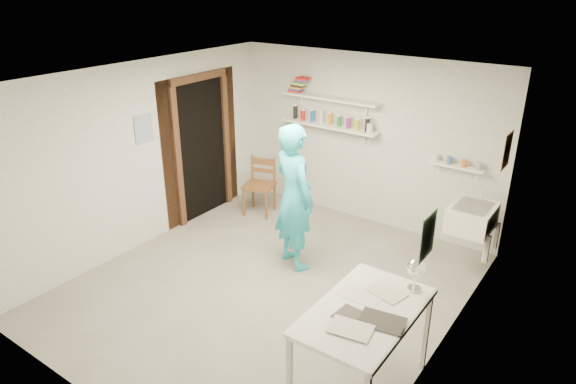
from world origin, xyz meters
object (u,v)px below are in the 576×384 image
Objects in this scene: desk_lamp at (416,268)px; belfast_sink at (472,217)px; work_table at (362,351)px; wall_clock at (298,167)px; man at (294,197)px; wooden_chair at (259,186)px.

belfast_sink is at bearing 92.77° from desk_lamp.
work_table is at bearing -112.42° from desk_lamp.
wall_clock is 2.54m from work_table.
man is 2.12m from desk_lamp.
man reaches higher than work_table.
work_table is (1.69, -1.43, -0.48)m from man.
desk_lamp reaches higher than wooden_chair.
man reaches higher than wooden_chair.
wooden_chair is at bearing 141.63° from work_table.
wall_clock reaches higher than wooden_chair.
wall_clock is 2.06× the size of desk_lamp.
desk_lamp is (1.90, -0.92, 0.16)m from man.
man is (-1.80, -1.10, 0.20)m from belfast_sink.
wall_clock reaches higher than belfast_sink.
belfast_sink is at bearing 48.69° from wall_clock.
belfast_sink is 2.55m from work_table.
belfast_sink is 0.48× the size of work_table.
belfast_sink is 0.67× the size of wooden_chair.
man is 11.48× the size of desk_lamp.
desk_lamp is at bearing 67.58° from work_table.
work_table is (-0.11, -2.53, -0.28)m from belfast_sink.
man reaches higher than belfast_sink.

